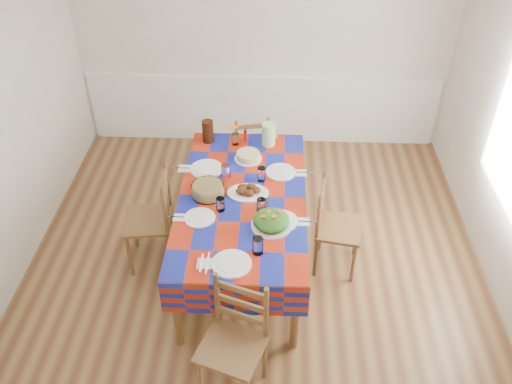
% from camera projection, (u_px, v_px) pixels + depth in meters
% --- Properties ---
extents(room, '(4.58, 5.08, 2.78)m').
position_uv_depth(room, '(254.00, 163.00, 4.44)').
color(room, brown).
rests_on(room, ground).
extents(wainscot, '(4.41, 0.06, 0.92)m').
position_uv_depth(wainscot, '(263.00, 107.00, 6.92)').
color(wainscot, white).
rests_on(wainscot, room).
extents(dining_table, '(1.16, 2.15, 0.84)m').
position_uv_depth(dining_table, '(243.00, 204.00, 4.98)').
color(dining_table, brown).
rests_on(dining_table, room).
extents(setting_near_head, '(0.52, 0.35, 0.15)m').
position_uv_depth(setting_near_head, '(240.00, 257.00, 4.26)').
color(setting_near_head, white).
rests_on(setting_near_head, dining_table).
extents(setting_left_near, '(0.49, 0.29, 0.13)m').
position_uv_depth(setting_left_near, '(207.00, 213.00, 4.69)').
color(setting_left_near, white).
rests_on(setting_left_near, dining_table).
extents(setting_left_far, '(0.59, 0.35, 0.15)m').
position_uv_depth(setting_left_far, '(213.00, 170.00, 5.18)').
color(setting_left_far, white).
rests_on(setting_left_far, dining_table).
extents(setting_right_near, '(0.54, 0.31, 0.14)m').
position_uv_depth(setting_right_near, '(275.00, 215.00, 4.66)').
color(setting_right_near, white).
rests_on(setting_right_near, dining_table).
extents(setting_right_far, '(0.55, 0.31, 0.14)m').
position_uv_depth(setting_right_far, '(275.00, 173.00, 5.15)').
color(setting_right_far, white).
rests_on(setting_right_far, dining_table).
extents(meat_platter, '(0.38, 0.27, 0.07)m').
position_uv_depth(meat_platter, '(248.00, 191.00, 4.93)').
color(meat_platter, white).
rests_on(meat_platter, dining_table).
extents(salad_platter, '(0.35, 0.35, 0.15)m').
position_uv_depth(salad_platter, '(271.00, 221.00, 4.56)').
color(salad_platter, white).
rests_on(salad_platter, dining_table).
extents(pasta_bowl, '(0.30, 0.30, 0.11)m').
position_uv_depth(pasta_bowl, '(208.00, 190.00, 4.90)').
color(pasta_bowl, white).
rests_on(pasta_bowl, dining_table).
extents(cake, '(0.27, 0.27, 0.08)m').
position_uv_depth(cake, '(248.00, 156.00, 5.36)').
color(cake, white).
rests_on(cake, dining_table).
extents(serving_utensils, '(0.16, 0.36, 0.01)m').
position_uv_depth(serving_utensils, '(264.00, 206.00, 4.80)').
color(serving_utensils, black).
rests_on(serving_utensils, dining_table).
extents(flower_vase, '(0.15, 0.12, 0.24)m').
position_uv_depth(flower_vase, '(235.00, 136.00, 5.54)').
color(flower_vase, white).
rests_on(flower_vase, dining_table).
extents(hot_sauce, '(0.04, 0.04, 0.15)m').
position_uv_depth(hot_sauce, '(245.00, 136.00, 5.59)').
color(hot_sauce, '#B6160E').
rests_on(hot_sauce, dining_table).
extents(green_pitcher, '(0.14, 0.14, 0.24)m').
position_uv_depth(green_pitcher, '(269.00, 134.00, 5.53)').
color(green_pitcher, '#B4DD9C').
rests_on(green_pitcher, dining_table).
extents(tea_pitcher, '(0.12, 0.12, 0.24)m').
position_uv_depth(tea_pitcher, '(208.00, 131.00, 5.58)').
color(tea_pitcher, black).
rests_on(tea_pitcher, dining_table).
extents(name_card, '(0.10, 0.03, 0.02)m').
position_uv_depth(name_card, '(232.00, 277.00, 4.12)').
color(name_card, white).
rests_on(name_card, dining_table).
extents(chair_near, '(0.58, 0.57, 1.04)m').
position_uv_depth(chair_near, '(234.00, 343.00, 4.05)').
color(chair_near, brown).
rests_on(chair_near, room).
extents(chair_far, '(0.47, 0.46, 0.92)m').
position_uv_depth(chair_far, '(251.00, 149.00, 6.23)').
color(chair_far, brown).
rests_on(chair_far, room).
extents(chair_left, '(0.50, 0.51, 1.06)m').
position_uv_depth(chair_left, '(153.00, 220.00, 5.15)').
color(chair_left, brown).
rests_on(chair_left, room).
extents(chair_right, '(0.48, 0.50, 0.99)m').
position_uv_depth(chair_right, '(334.00, 227.00, 5.11)').
color(chair_right, brown).
rests_on(chair_right, room).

